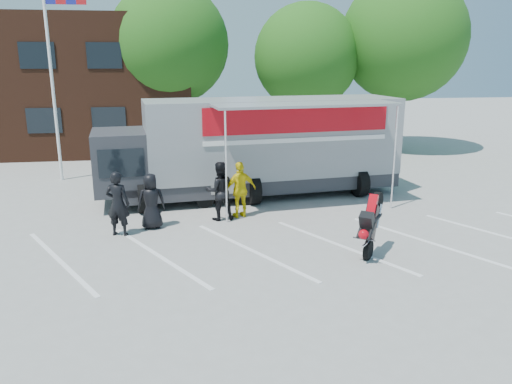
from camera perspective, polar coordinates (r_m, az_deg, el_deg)
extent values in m
plane|color=#9A9A95|center=(12.15, -0.76, -8.48)|extent=(100.00, 100.00, 0.00)
cube|color=white|center=(13.06, -1.34, -6.73)|extent=(18.09, 13.33, 0.01)
cube|color=#4A2617|center=(30.31, -25.20, 11.04)|extent=(18.00, 8.00, 7.00)
cylinder|color=white|center=(21.66, -22.28, 11.66)|extent=(0.12, 0.12, 8.00)
cylinder|color=#382314|center=(27.24, -9.51, 7.97)|extent=(0.50, 0.50, 3.24)
sphere|color=#285A16|center=(27.07, -9.88, 16.31)|extent=(6.12, 6.12, 6.12)
cylinder|color=#382314|center=(27.05, 5.59, 7.67)|extent=(0.50, 0.50, 2.88)
sphere|color=#285A16|center=(26.84, 5.79, 15.14)|extent=(5.44, 5.44, 5.44)
cylinder|color=#382314|center=(28.17, 15.87, 8.02)|extent=(0.50, 0.50, 3.42)
sphere|color=#285A16|center=(28.02, 16.50, 16.52)|extent=(6.46, 6.46, 6.46)
imported|color=black|center=(14.84, -11.89, -1.04)|extent=(0.86, 0.62, 1.65)
imported|color=black|center=(14.44, -15.52, -1.30)|extent=(0.78, 0.62, 1.85)
imported|color=black|center=(15.35, -4.19, 0.12)|extent=(0.95, 0.78, 1.83)
imported|color=yellow|center=(15.56, -1.80, 0.26)|extent=(1.12, 0.74, 1.77)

